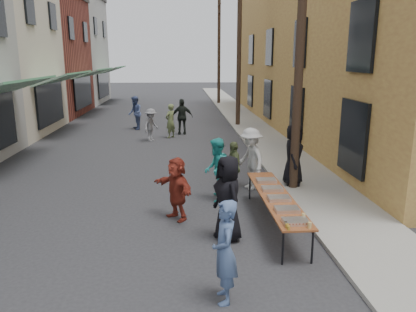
{
  "coord_description": "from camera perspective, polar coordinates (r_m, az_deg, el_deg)",
  "views": [
    {
      "loc": [
        0.92,
        -8.52,
        3.89
      ],
      "look_at": [
        1.66,
        2.18,
        1.3
      ],
      "focal_mm": 35.0,
      "sensor_mm": 36.0,
      "label": 1
    }
  ],
  "objects": [
    {
      "name": "building_ochre",
      "position": [
        24.74,
        21.14,
        15.27
      ],
      "size": [
        10.0,
        28.0,
        10.0
      ],
      "primitive_type": "cube",
      "color": "#A16D39",
      "rests_on": "ground"
    },
    {
      "name": "cup_stack",
      "position": [
        8.02,
        14.1,
        -9.44
      ],
      "size": [
        0.08,
        0.08,
        0.12
      ],
      "primitive_type": "cylinder",
      "color": "tan",
      "rests_on": "serving_table"
    },
    {
      "name": "server",
      "position": [
        12.6,
        11.96,
        0.21
      ],
      "size": [
        0.89,
        1.07,
        1.88
      ],
      "primitive_type": "imported",
      "rotation": [
        0.0,
        0.0,
        1.21
      ],
      "color": "black",
      "rests_on": "sidewalk"
    },
    {
      "name": "utility_pole_far",
      "position": [
        35.69,
        1.55,
        14.54
      ],
      "size": [
        0.26,
        0.26,
        9.0
      ],
      "primitive_type": "cylinder",
      "color": "#2D2116",
      "rests_on": "ground"
    },
    {
      "name": "sidewalk",
      "position": [
        24.18,
        5.84,
        4.36
      ],
      "size": [
        2.2,
        60.0,
        0.1
      ],
      "primitive_type": "cube",
      "color": "gray",
      "rests_on": "ground"
    },
    {
      "name": "utility_pole_mid",
      "position": [
        23.77,
        4.39,
        15.0
      ],
      "size": [
        0.26,
        0.26,
        9.0
      ],
      "primitive_type": "cylinder",
      "color": "#2D2116",
      "rests_on": "ground"
    },
    {
      "name": "condiment_jar_c",
      "position": [
        8.05,
        10.88,
        -9.35
      ],
      "size": [
        0.07,
        0.07,
        0.08
      ],
      "primitive_type": "cylinder",
      "color": "#A57F26",
      "rests_on": "serving_table"
    },
    {
      "name": "guest_front_a",
      "position": [
        8.82,
        2.81,
        -5.93
      ],
      "size": [
        0.86,
        1.06,
        1.89
      ],
      "primitive_type": "imported",
      "rotation": [
        0.0,
        0.0,
        -1.26
      ],
      "color": "black",
      "rests_on": "ground"
    },
    {
      "name": "condiment_jar_a",
      "position": [
        7.87,
        11.25,
        -9.9
      ],
      "size": [
        0.07,
        0.07,
        0.08
      ],
      "primitive_type": "cylinder",
      "color": "#A57F26",
      "rests_on": "serving_table"
    },
    {
      "name": "passerby_right",
      "position": [
        20.35,
        -5.32,
        4.92
      ],
      "size": [
        0.71,
        0.74,
        1.7
      ],
      "primitive_type": "imported",
      "rotation": [
        0.0,
        0.0,
        4.04
      ],
      "color": "#606F40",
      "rests_on": "ground"
    },
    {
      "name": "condiment_jar_b",
      "position": [
        7.96,
        11.06,
        -9.62
      ],
      "size": [
        0.07,
        0.07,
        0.08
      ],
      "primitive_type": "cylinder",
      "color": "#A57F26",
      "rests_on": "serving_table"
    },
    {
      "name": "catering_tray_foil_d",
      "position": [
        10.05,
        9.02,
        -4.56
      ],
      "size": [
        0.5,
        0.33,
        0.08
      ],
      "primitive_type": "cube",
      "color": "#B2B2B7",
      "rests_on": "serving_table"
    },
    {
      "name": "serving_table",
      "position": [
        9.71,
        9.52,
        -5.73
      ],
      "size": [
        0.7,
        4.0,
        0.75
      ],
      "color": "maroon",
      "rests_on": "ground"
    },
    {
      "name": "passerby_far",
      "position": [
        23.05,
        -10.22,
        5.99
      ],
      "size": [
        0.89,
        1.04,
        1.87
      ],
      "primitive_type": "imported",
      "rotation": [
        0.0,
        0.0,
        4.94
      ],
      "color": "#48588B",
      "rests_on": "ground"
    },
    {
      "name": "guest_queue_back",
      "position": [
        9.99,
        -4.45,
        -4.57
      ],
      "size": [
        1.21,
        1.46,
        1.57
      ],
      "primitive_type": "imported",
      "rotation": [
        0.0,
        0.0,
        -0.96
      ],
      "color": "maroon",
      "rests_on": "ground"
    },
    {
      "name": "catering_tray_sausage",
      "position": [
        8.19,
        12.21,
        -8.99
      ],
      "size": [
        0.5,
        0.33,
        0.08
      ],
      "primitive_type": "cube",
      "color": "maroon",
      "rests_on": "serving_table"
    },
    {
      "name": "passerby_left",
      "position": [
        19.68,
        -8.02,
        4.35
      ],
      "size": [
        1.01,
        1.16,
        1.56
      ],
      "primitive_type": "imported",
      "rotation": [
        0.0,
        0.0,
        1.05
      ],
      "color": "slate",
      "rests_on": "ground"
    },
    {
      "name": "utility_pole_near",
      "position": [
        12.02,
        12.91,
        16.15
      ],
      "size": [
        0.26,
        0.26,
        9.0
      ],
      "primitive_type": "cylinder",
      "color": "#2D2116",
      "rests_on": "ground"
    },
    {
      "name": "catering_tray_foil_b",
      "position": [
        8.77,
        11.04,
        -7.38
      ],
      "size": [
        0.5,
        0.33,
        0.08
      ],
      "primitive_type": "cube",
      "color": "#B2B2B7",
      "rests_on": "serving_table"
    },
    {
      "name": "passerby_mid",
      "position": [
        21.21,
        -3.64,
        5.52
      ],
      "size": [
        1.1,
        0.49,
        1.86
      ],
      "primitive_type": "imported",
      "rotation": [
        0.0,
        0.0,
        3.17
      ],
      "color": "black",
      "rests_on": "ground"
    },
    {
      "name": "guest_front_c",
      "position": [
        11.22,
        1.19,
        -1.96
      ],
      "size": [
        0.77,
        0.94,
        1.77
      ],
      "primitive_type": "imported",
      "rotation": [
        0.0,
        0.0,
        -1.69
      ],
      "color": "teal",
      "rests_on": "ground"
    },
    {
      "name": "guest_front_d",
      "position": [
        12.29,
        6.04,
        -0.39
      ],
      "size": [
        1.06,
        1.38,
        1.88
      ],
      "primitive_type": "imported",
      "rotation": [
        0.0,
        0.0,
        -1.23
      ],
      "color": "beige",
      "rests_on": "ground"
    },
    {
      "name": "ground",
      "position": [
        9.41,
        -9.37,
        -11.03
      ],
      "size": [
        120.0,
        120.0,
        0.0
      ],
      "primitive_type": "plane",
      "color": "#28282B",
      "rests_on": "ground"
    },
    {
      "name": "catering_tray_buns",
      "position": [
        9.41,
        9.96,
        -5.88
      ],
      "size": [
        0.5,
        0.33,
        0.08
      ],
      "primitive_type": "cube",
      "color": "tan",
      "rests_on": "serving_table"
    },
    {
      "name": "guest_front_e",
      "position": [
        12.01,
        3.61,
        -1.53
      ],
      "size": [
        0.55,
        0.96,
        1.53
      ],
      "primitive_type": "imported",
      "rotation": [
        0.0,
        0.0,
        -1.36
      ],
      "color": "#58653A",
      "rests_on": "ground"
    },
    {
      "name": "guest_front_b",
      "position": [
        6.68,
        2.38,
        -13.32
      ],
      "size": [
        0.43,
        0.64,
        1.74
      ],
      "primitive_type": "imported",
      "rotation": [
        0.0,
        0.0,
        -1.54
      ],
      "color": "#475F8A",
      "rests_on": "ground"
    },
    {
      "name": "catering_tray_buns_end",
      "position": [
        10.7,
        8.19,
        -3.41
      ],
      "size": [
        0.5,
        0.33,
        0.08
      ],
      "primitive_type": "cube",
      "color": "tan",
      "rests_on": "serving_table"
    }
  ]
}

